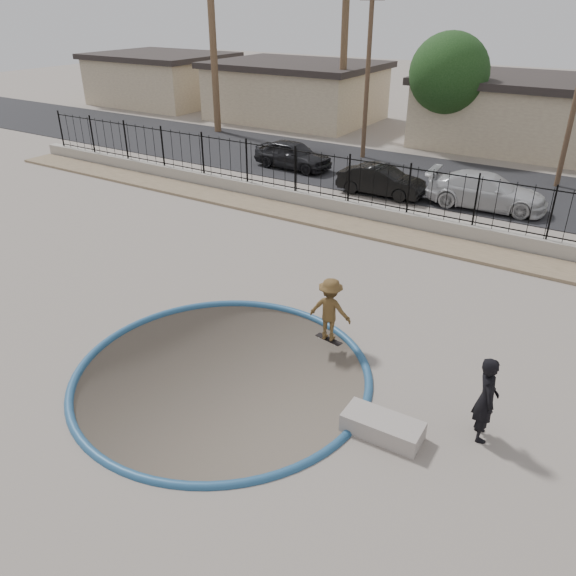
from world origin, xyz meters
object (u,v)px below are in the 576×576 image
at_px(car_c, 486,191).
at_px(concrete_ledge, 382,427).
at_px(skateboard, 329,339).
at_px(videographer, 486,399).
at_px(skater, 330,313).
at_px(car_a, 293,155).
at_px(car_b, 381,181).

bearing_deg(car_c, concrete_ledge, -176.44).
bearing_deg(skateboard, videographer, -8.74).
height_order(skater, videographer, videographer).
bearing_deg(skateboard, car_a, 135.36).
bearing_deg(skater, concrete_ledge, 128.03).
relative_size(skater, concrete_ledge, 1.05).
height_order(skateboard, car_c, car_c).
bearing_deg(car_b, concrete_ledge, -157.00).
bearing_deg(videographer, skateboard, 48.46).
relative_size(skateboard, concrete_ledge, 0.49).
distance_m(skater, videographer, 4.50).
relative_size(skater, car_a, 0.41).
distance_m(skateboard, car_c, 12.58).
height_order(skater, car_c, skater).
distance_m(videographer, car_c, 14.48).
relative_size(videographer, car_a, 0.45).
relative_size(concrete_ledge, car_a, 0.39).
distance_m(car_a, car_b, 5.85).
height_order(skater, skateboard, skater).
relative_size(concrete_ledge, car_c, 0.33).
relative_size(car_a, car_c, 0.85).
height_order(car_a, car_b, car_a).
bearing_deg(skater, car_b, -80.10).
xyz_separation_m(skater, skateboard, (-0.00, -0.00, -0.79)).
xyz_separation_m(videographer, car_b, (-8.10, 13.25, -0.25)).
height_order(skateboard, concrete_ledge, concrete_ledge).
xyz_separation_m(skater, videographer, (4.25, -1.45, 0.09)).
xyz_separation_m(skater, car_b, (-3.85, 11.80, -0.17)).
relative_size(skateboard, videographer, 0.42).
bearing_deg(car_c, skateboard, 173.36).
distance_m(videographer, concrete_ledge, 2.09).
bearing_deg(car_b, skater, -163.19).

